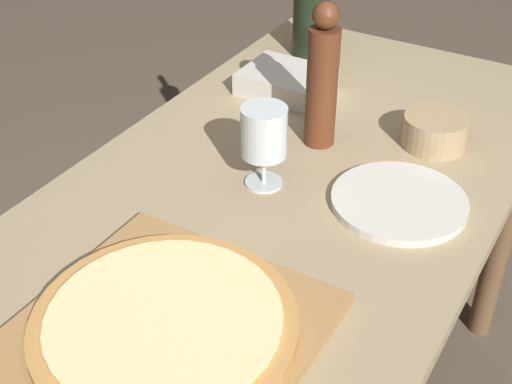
% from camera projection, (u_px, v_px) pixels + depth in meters
% --- Properties ---
extents(dining_table, '(0.71, 1.52, 0.75)m').
position_uv_depth(dining_table, '(262.00, 256.00, 1.24)').
color(dining_table, '#9E8966').
rests_on(dining_table, ground_plane).
extents(cutting_board, '(0.37, 0.37, 0.02)m').
position_uv_depth(cutting_board, '(166.00, 333.00, 0.93)').
color(cutting_board, '#A87A47').
rests_on(cutting_board, dining_table).
extents(pizza, '(0.35, 0.35, 0.02)m').
position_uv_depth(pizza, '(164.00, 322.00, 0.92)').
color(pizza, '#C68947').
rests_on(pizza, cutting_board).
extents(pepper_mill, '(0.06, 0.06, 0.27)m').
position_uv_depth(pepper_mill, '(322.00, 79.00, 1.27)').
color(pepper_mill, '#5B2D19').
rests_on(pepper_mill, dining_table).
extents(wine_glass, '(0.08, 0.08, 0.15)m').
position_uv_depth(wine_glass, '(264.00, 134.00, 1.18)').
color(wine_glass, silver).
rests_on(wine_glass, dining_table).
extents(small_bowl, '(0.12, 0.12, 0.06)m').
position_uv_depth(small_bowl, '(435.00, 131.00, 1.32)').
color(small_bowl, tan).
rests_on(small_bowl, dining_table).
extents(dinner_plate, '(0.23, 0.23, 0.01)m').
position_uv_depth(dinner_plate, '(399.00, 202.00, 1.18)').
color(dinner_plate, silver).
rests_on(dinner_plate, dining_table).
extents(food_container, '(0.18, 0.14, 0.05)m').
position_uv_depth(food_container, '(286.00, 82.00, 1.50)').
color(food_container, beige).
rests_on(food_container, dining_table).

